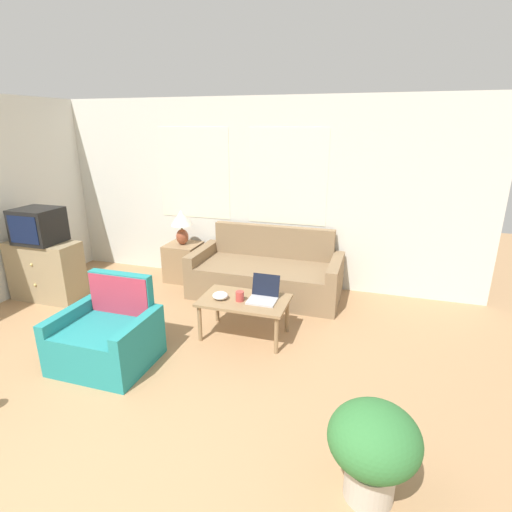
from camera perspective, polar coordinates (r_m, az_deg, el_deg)
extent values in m
plane|color=#A87F56|center=(3.29, -26.43, -26.92)|extent=(16.00, 16.00, 0.00)
cube|color=silver|center=(5.79, -1.50, 8.99)|extent=(6.60, 0.05, 2.60)
cube|color=white|center=(6.03, -8.82, 11.56)|extent=(1.10, 0.01, 1.30)
cube|color=white|center=(5.56, 4.52, 11.16)|extent=(1.10, 0.01, 1.30)
cube|color=#846B4C|center=(5.44, 1.34, -3.48)|extent=(1.72, 0.92, 0.44)
cube|color=#846B4C|center=(5.73, 2.47, 0.02)|extent=(1.72, 0.12, 0.88)
cube|color=#846B4C|center=(5.72, -7.64, -1.71)|extent=(0.14, 0.92, 0.59)
cube|color=#846B4C|center=(5.25, 11.17, -3.78)|extent=(0.14, 0.92, 0.59)
cube|color=teal|center=(4.22, -20.66, -11.82)|extent=(0.68, 0.75, 0.41)
cube|color=teal|center=(4.35, -18.38, -7.46)|extent=(0.68, 0.10, 0.83)
cube|color=teal|center=(4.42, -24.81, -10.03)|extent=(0.10, 0.75, 0.53)
cube|color=teal|center=(3.98, -16.20, -12.25)|extent=(0.10, 0.75, 0.53)
cube|color=#B23347|center=(4.27, -18.94, -6.54)|extent=(0.66, 0.01, 0.60)
cube|color=#998460|center=(5.96, -27.77, -1.89)|extent=(0.94, 0.41, 0.79)
sphere|color=tan|center=(5.78, -29.43, -1.09)|extent=(0.04, 0.04, 0.04)
sphere|color=tan|center=(5.87, -29.01, -3.63)|extent=(0.04, 0.04, 0.04)
cube|color=black|center=(5.80, -28.66, 3.83)|extent=(0.53, 0.47, 0.44)
cube|color=#0F1938|center=(5.65, -30.35, 3.21)|extent=(0.43, 0.01, 0.35)
cube|color=#937551|center=(6.07, -10.27, -0.83)|extent=(0.48, 0.48, 0.55)
ellipsoid|color=brown|center=(5.95, -10.48, 2.73)|extent=(0.18, 0.18, 0.23)
cylinder|color=tan|center=(5.92, -10.56, 4.06)|extent=(0.02, 0.02, 0.06)
cone|color=white|center=(5.88, -10.64, 5.40)|extent=(0.31, 0.31, 0.22)
cube|color=#8E704C|center=(4.34, -1.69, -6.36)|extent=(0.95, 0.58, 0.03)
cylinder|color=#8E704C|center=(4.38, -8.03, -9.50)|extent=(0.04, 0.04, 0.41)
cylinder|color=#8E704C|center=(4.12, 2.92, -11.23)|extent=(0.04, 0.04, 0.41)
cylinder|color=#8E704C|center=(4.77, -5.57, -6.96)|extent=(0.04, 0.04, 0.41)
cylinder|color=#8E704C|center=(4.54, 4.47, -8.35)|extent=(0.04, 0.04, 0.41)
cube|color=#B7B7BC|center=(4.26, 0.86, -6.43)|extent=(0.30, 0.24, 0.02)
cube|color=black|center=(4.34, 1.43, -4.14)|extent=(0.30, 0.07, 0.23)
cylinder|color=#B23D38|center=(4.27, -2.33, -5.75)|extent=(0.09, 0.09, 0.11)
ellipsoid|color=white|center=(4.33, -5.12, -5.65)|extent=(0.17, 0.17, 0.08)
cylinder|color=#BCB2A3|center=(2.95, 15.87, -28.49)|extent=(0.31, 0.31, 0.24)
ellipsoid|color=#337538|center=(2.73, 16.51, -23.73)|extent=(0.56, 0.56, 0.42)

